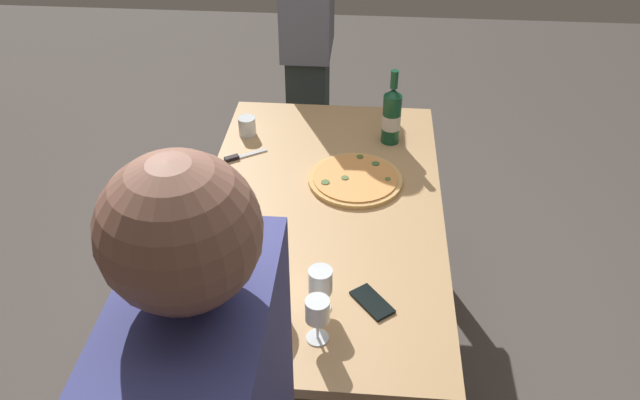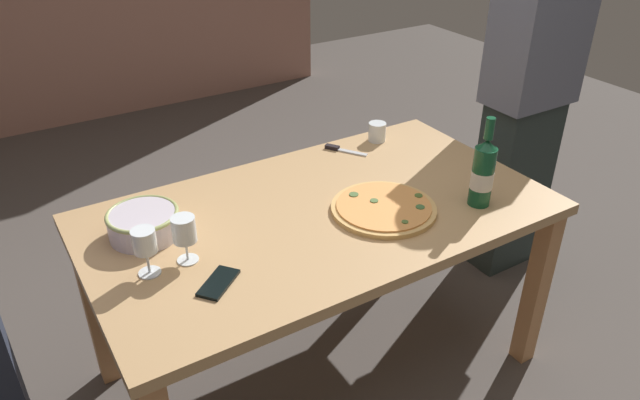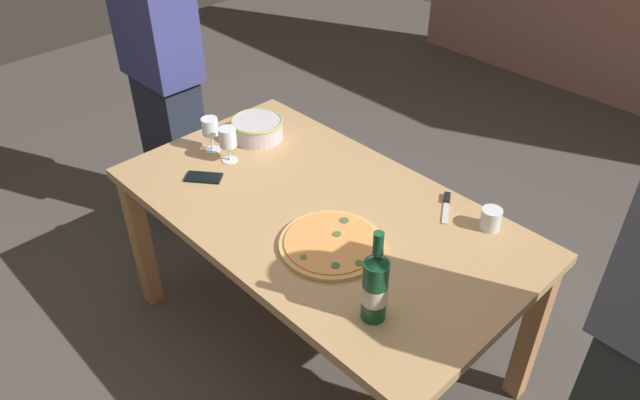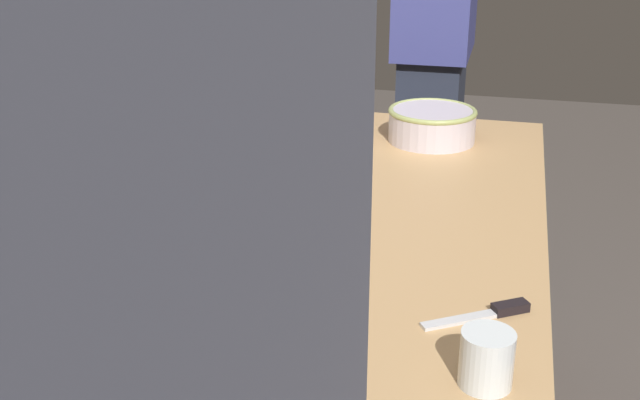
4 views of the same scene
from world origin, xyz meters
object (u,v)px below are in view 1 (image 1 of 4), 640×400
pizza (355,179)px  cell_phone (372,302)px  wine_glass_near_pizza (320,282)px  pizza_knife (240,156)px  serving_bowl (249,309)px  dining_table (320,228)px  wine_glass_by_bottle (317,312)px  wine_bottle (392,115)px  person_host (308,43)px  cup_amber (247,126)px

pizza → cell_phone: pizza is taller
wine_glass_near_pizza → pizza_knife: 0.91m
serving_bowl → pizza_knife: (0.88, 0.19, -0.04)m
dining_table → wine_glass_by_bottle: 0.65m
wine_bottle → pizza: bearing=156.6°
pizza → wine_glass_near_pizza: (-0.68, 0.08, 0.10)m
dining_table → pizza_knife: size_ratio=9.60×
wine_bottle → wine_glass_near_pizza: (-1.00, 0.22, -0.02)m
serving_bowl → person_host: person_host is taller
serving_bowl → wine_bottle: wine_bottle is taller
wine_glass_by_bottle → cell_phone: bearing=-45.6°
pizza → pizza_knife: pizza is taller
pizza → wine_glass_near_pizza: size_ratio=2.39×
pizza → wine_bottle: wine_bottle is taller
wine_glass_near_pizza → wine_glass_by_bottle: size_ratio=1.01×
wine_bottle → wine_glass_by_bottle: (-1.12, 0.22, -0.02)m
pizza → wine_bottle: size_ratio=1.12×
dining_table → wine_glass_near_pizza: (-0.50, -0.04, 0.20)m
pizza → serving_bowl: 0.80m
pizza → cell_phone: bearing=-173.3°
serving_bowl → person_host: bearing=-0.1°
wine_bottle → wine_glass_by_bottle: wine_bottle is taller
pizza → wine_glass_by_bottle: bearing=174.4°
wine_glass_near_pizza → pizza_knife: wine_glass_near_pizza is taller
pizza → wine_glass_near_pizza: wine_glass_near_pizza is taller
dining_table → wine_bottle: (0.50, -0.26, 0.22)m
wine_bottle → cell_phone: wine_bottle is taller
wine_glass_near_pizza → pizza_knife: (0.82, 0.40, -0.10)m
pizza → cup_amber: cup_amber is taller
cup_amber → cell_phone: 1.12m
cell_phone → pizza_knife: (0.78, 0.55, 0.00)m
pizza_knife → wine_glass_by_bottle: bearing=-156.9°
wine_glass_near_pizza → person_host: 1.70m
serving_bowl → cup_amber: serving_bowl is taller
wine_bottle → cell_phone: 0.97m
serving_bowl → cell_phone: 0.38m
wine_glass_by_bottle → cell_phone: 0.24m
pizza → person_host: (1.00, 0.28, 0.13)m
dining_table → wine_bottle: wine_bottle is taller
pizza → cell_phone: (-0.65, -0.08, -0.01)m
serving_bowl → person_host: size_ratio=0.13×
wine_bottle → person_host: bearing=31.1°
wine_glass_near_pizza → person_host: bearing=6.8°
cell_phone → pizza_knife: size_ratio=0.86×
dining_table → wine_glass_by_bottle: wine_glass_by_bottle is taller
cup_amber → pizza_knife: (-0.19, -0.00, -0.03)m
wine_glass_near_pizza → pizza_knife: bearing=26.0°
wine_bottle → pizza_knife: wine_bottle is taller
dining_table → pizza_knife: pizza_knife is taller
dining_table → wine_bottle: 0.60m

